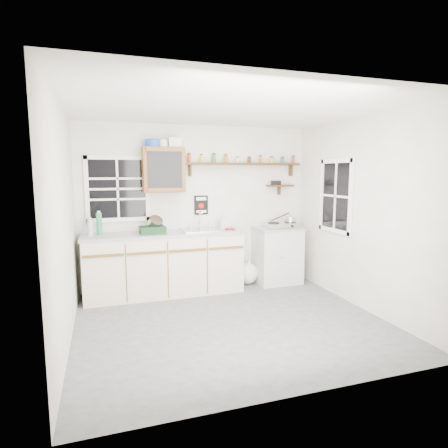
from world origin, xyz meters
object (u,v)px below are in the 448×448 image
object	(u,v)px
hotplate	(282,225)
main_cabinet	(165,263)
dish_rack	(153,228)
spice_shelf	(243,163)
right_cabinet	(277,255)
upper_cabinet	(163,170)

from	to	relation	value
hotplate	main_cabinet	bearing A→B (deg)	174.43
dish_rack	spice_shelf	bearing A→B (deg)	6.32
main_cabinet	dish_rack	distance (m)	0.57
right_cabinet	spice_shelf	xyz separation A→B (m)	(-0.53, 0.19, 1.47)
upper_cabinet	spice_shelf	distance (m)	1.27
upper_cabinet	hotplate	distance (m)	2.07
main_cabinet	spice_shelf	world-z (taller)	spice_shelf
right_cabinet	hotplate	distance (m)	0.50
main_cabinet	right_cabinet	size ratio (longest dim) A/B	2.54
right_cabinet	main_cabinet	bearing A→B (deg)	-179.21
spice_shelf	hotplate	size ratio (longest dim) A/B	3.06
spice_shelf	dish_rack	xyz separation A→B (m)	(-1.46, -0.25, -0.92)
spice_shelf	dish_rack	world-z (taller)	spice_shelf
right_cabinet	spice_shelf	distance (m)	1.58
hotplate	spice_shelf	bearing A→B (deg)	155.20
dish_rack	hotplate	bearing A→B (deg)	-2.22
right_cabinet	hotplate	xyz separation A→B (m)	(0.07, -0.02, 0.49)
dish_rack	hotplate	size ratio (longest dim) A/B	0.59
main_cabinet	dish_rack	world-z (taller)	dish_rack
dish_rack	right_cabinet	bearing A→B (deg)	-1.61
main_cabinet	hotplate	size ratio (longest dim) A/B	3.71
main_cabinet	dish_rack	bearing A→B (deg)	-167.19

